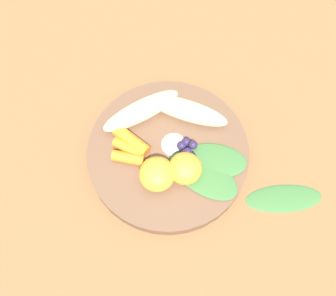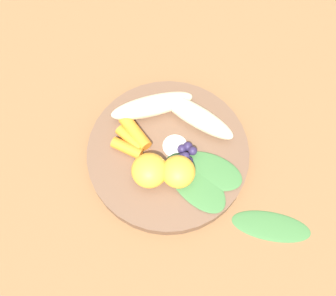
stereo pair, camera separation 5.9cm
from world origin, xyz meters
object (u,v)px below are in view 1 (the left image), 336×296
bowl (168,154)px  kale_leaf_stray (284,198)px  banana_peeled_left (141,111)px  orange_segment_near (185,168)px  banana_peeled_right (187,111)px

bowl → kale_leaf_stray: 0.18m
banana_peeled_left → kale_leaf_stray: bearing=119.2°
banana_peeled_left → orange_segment_near: bearing=94.6°
orange_segment_near → banana_peeled_left: bearing=78.0°
orange_segment_near → bowl: bearing=78.1°
kale_leaf_stray → banana_peeled_right: bearing=134.5°
banana_peeled_left → banana_peeled_right: size_ratio=1.00×
bowl → orange_segment_near: size_ratio=5.01×
bowl → banana_peeled_right: (0.06, 0.02, 0.03)m
bowl → orange_segment_near: orange_segment_near is taller
banana_peeled_right → kale_leaf_stray: (0.01, -0.19, -0.04)m
banana_peeled_left → orange_segment_near: size_ratio=2.63×
bowl → banana_peeled_left: banana_peeled_left is taller
banana_peeled_right → orange_segment_near: bearing=106.8°
orange_segment_near → kale_leaf_stray: size_ratio=0.42×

